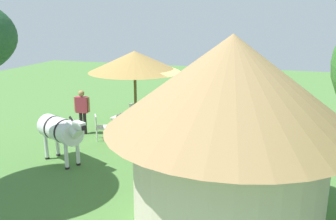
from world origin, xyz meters
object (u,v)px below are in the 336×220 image
object	(u,v)px
shade_umbrella	(135,62)
zebra_nearest_camera	(259,119)
patio_dining_table	(136,119)
patio_chair_near_hut	(144,134)
zebra_by_umbrella	(199,96)
patio_chair_near_lawn	(135,113)
patio_chair_east_end	(172,121)
patio_chair_west_end	(99,126)
standing_watcher	(260,95)
zebra_toward_hut	(61,130)
thatched_hut	(229,124)
striped_lounge_chair	(195,144)
guest_beside_umbrella	(82,108)

from	to	relation	value
shade_umbrella	zebra_nearest_camera	distance (m)	4.64
patio_dining_table	patio_chair_near_hut	xyz separation A→B (m)	(-0.74, 1.10, -0.15)
shade_umbrella	zebra_by_umbrella	bearing A→B (deg)	-118.14
patio_chair_near_lawn	zebra_nearest_camera	size ratio (longest dim) A/B	0.45
patio_chair_near_hut	patio_chair_east_end	distance (m)	1.82
patio_dining_table	patio_chair_east_end	distance (m)	1.33
patio_chair_near_hut	patio_chair_east_end	bearing A→B (deg)	43.34
patio_chair_west_end	patio_chair_near_hut	bearing A→B (deg)	45.97
standing_watcher	zebra_toward_hut	xyz separation A→B (m)	(5.28, 6.91, 0.02)
thatched_hut	patio_chair_west_end	xyz separation A→B (m)	(5.12, -4.06, -1.73)
shade_umbrella	standing_watcher	size ratio (longest dim) A/B	1.96
patio_chair_east_end	zebra_by_umbrella	size ratio (longest dim) A/B	0.44
thatched_hut	striped_lounge_chair	size ratio (longest dim) A/B	5.14
patio_dining_table	zebra_nearest_camera	distance (m)	4.33
patio_chair_east_end	patio_chair_near_lawn	distance (m)	1.77
shade_umbrella	zebra_nearest_camera	bearing A→B (deg)	-179.50
patio_chair_west_end	zebra_toward_hut	xyz separation A→B (m)	(0.06, 2.18, 0.49)
shade_umbrella	striped_lounge_chair	xyz separation A→B (m)	(-2.40, 0.85, -2.49)
thatched_hut	patio_chair_near_lawn	world-z (taller)	thatched_hut
guest_beside_umbrella	zebra_nearest_camera	bearing A→B (deg)	-7.14
patio_chair_west_end	patio_chair_east_end	distance (m)	2.65
patio_chair_east_end	standing_watcher	world-z (taller)	standing_watcher
patio_chair_west_end	standing_watcher	bearing A→B (deg)	100.15
shade_umbrella	zebra_nearest_camera	world-z (taller)	shade_umbrella
patio_chair_near_hut	striped_lounge_chair	distance (m)	1.70
patio_chair_west_end	patio_chair_near_lawn	size ratio (longest dim) A/B	1.00
standing_watcher	zebra_nearest_camera	size ratio (longest dim) A/B	0.82
patio_dining_table	zebra_toward_hut	size ratio (longest dim) A/B	0.87
shade_umbrella	patio_dining_table	size ratio (longest dim) A/B	1.87
patio_chair_east_end	zebra_toward_hut	bearing A→B (deg)	116.21
patio_chair_east_end	standing_watcher	xyz separation A→B (m)	(-2.96, -3.35, 0.47)
thatched_hut	patio_chair_near_hut	world-z (taller)	thatched_hut
patio_dining_table	zebra_toward_hut	distance (m)	3.13
striped_lounge_chair	guest_beside_umbrella	bearing A→B (deg)	-36.58
standing_watcher	guest_beside_umbrella	bearing A→B (deg)	89.37
patio_chair_near_lawn	patio_dining_table	bearing A→B (deg)	90.00
patio_dining_table	zebra_by_umbrella	xyz separation A→B (m)	(-1.63, -3.05, 0.30)
thatched_hut	zebra_nearest_camera	world-z (taller)	thatched_hut
patio_dining_table	zebra_nearest_camera	world-z (taller)	zebra_nearest_camera
guest_beside_umbrella	standing_watcher	world-z (taller)	guest_beside_umbrella
zebra_nearest_camera	zebra_by_umbrella	bearing A→B (deg)	155.67
guest_beside_umbrella	patio_chair_west_end	bearing A→B (deg)	-34.22
patio_chair_near_hut	striped_lounge_chair	world-z (taller)	patio_chair_near_hut
standing_watcher	zebra_by_umbrella	world-z (taller)	standing_watcher
patio_chair_west_end	patio_chair_near_hut	xyz separation A→B (m)	(-1.86, 0.40, 0.00)
patio_dining_table	patio_chair_west_end	bearing A→B (deg)	32.01
shade_umbrella	patio_chair_west_end	distance (m)	2.59
patio_chair_near_lawn	guest_beside_umbrella	size ratio (longest dim) A/B	0.54
patio_dining_table	zebra_toward_hut	xyz separation A→B (m)	(1.18, 2.88, 0.34)
patio_chair_west_end	zebra_nearest_camera	size ratio (longest dim) A/B	0.45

